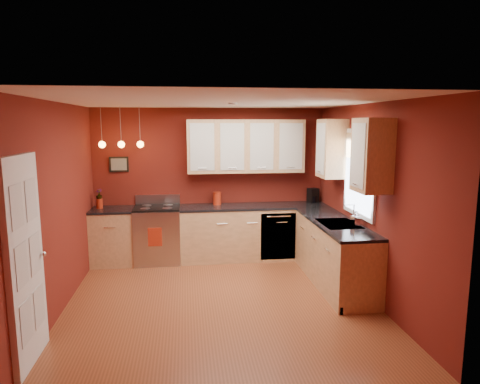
{
  "coord_description": "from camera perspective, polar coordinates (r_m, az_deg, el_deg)",
  "views": [
    {
      "loc": [
        -0.43,
        -5.35,
        2.33
      ],
      "look_at": [
        0.38,
        1.0,
        1.31
      ],
      "focal_mm": 32.0,
      "sensor_mm": 36.0,
      "label": 1
    }
  ],
  "objects": [
    {
      "name": "counter_back_left",
      "position": [
        7.39,
        -16.67,
        -2.29
      ],
      "size": [
        0.7,
        0.62,
        0.04
      ],
      "primitive_type": "cube",
      "color": "black",
      "rests_on": "base_cabinets_back_left"
    },
    {
      "name": "upper_cabinets_back",
      "position": [
        7.36,
        0.76,
        6.13
      ],
      "size": [
        2.0,
        0.35,
        0.9
      ],
      "primitive_type": "cube",
      "color": "#E7B17C",
      "rests_on": "wall_back"
    },
    {
      "name": "flowers",
      "position": [
        7.43,
        -18.28,
        -0.31
      ],
      "size": [
        0.12,
        0.12,
        0.18
      ],
      "primitive_type": "imported",
      "rotation": [
        0.0,
        0.0,
        -0.25
      ],
      "color": "#A12611",
      "rests_on": "red_vase"
    },
    {
      "name": "door_left_wall",
      "position": [
        4.62,
        -26.71,
        -8.33
      ],
      "size": [
        0.12,
        0.82,
        2.05
      ],
      "color": "white",
      "rests_on": "floor"
    },
    {
      "name": "ceiling",
      "position": [
        5.38,
        -2.76,
        11.95
      ],
      "size": [
        4.0,
        4.2,
        0.02
      ],
      "primitive_type": "cube",
      "color": "white",
      "rests_on": "wall_back"
    },
    {
      "name": "sink",
      "position": [
        6.21,
        13.04,
        -4.33
      ],
      "size": [
        0.5,
        0.7,
        0.33
      ],
      "color": "gray",
      "rests_on": "counter_right"
    },
    {
      "name": "dishwasher_front",
      "position": [
        7.28,
        5.11,
        -5.91
      ],
      "size": [
        0.6,
        0.02,
        0.8
      ],
      "primitive_type": "cube",
      "color": "#AEAFB3",
      "rests_on": "base_cabinets_back_right"
    },
    {
      "name": "wall_picture",
      "position": [
        7.55,
        -15.83,
        3.58
      ],
      "size": [
        0.32,
        0.03,
        0.26
      ],
      "primitive_type": "cube",
      "color": "black",
      "rests_on": "wall_back"
    },
    {
      "name": "counter_back_right",
      "position": [
        7.38,
        1.88,
        -1.92
      ],
      "size": [
        2.54,
        0.62,
        0.04
      ],
      "primitive_type": "cube",
      "color": "black",
      "rests_on": "base_cabinets_back_right"
    },
    {
      "name": "red_vase",
      "position": [
        7.45,
        -18.23,
        -1.48
      ],
      "size": [
        0.1,
        0.1,
        0.16
      ],
      "primitive_type": "cylinder",
      "color": "#A12611",
      "rests_on": "counter_back_left"
    },
    {
      "name": "coffee_maker",
      "position": [
        7.75,
        9.72,
        -0.51
      ],
      "size": [
        0.21,
        0.21,
        0.25
      ],
      "rotation": [
        0.0,
        0.0,
        0.36
      ],
      "color": "black",
      "rests_on": "counter_back_right"
    },
    {
      "name": "pendant_lights",
      "position": [
        7.18,
        -15.55,
        6.19
      ],
      "size": [
        0.71,
        0.11,
        0.66
      ],
      "color": "gray",
      "rests_on": "ceiling"
    },
    {
      "name": "red_canister",
      "position": [
        7.42,
        -3.07,
        -0.84
      ],
      "size": [
        0.15,
        0.15,
        0.22
      ],
      "color": "#A12611",
      "rests_on": "counter_back_right"
    },
    {
      "name": "dish_towel",
      "position": [
        7.08,
        -11.27,
        -5.91
      ],
      "size": [
        0.22,
        0.02,
        0.3
      ],
      "primitive_type": "cube",
      "color": "#A12611",
      "rests_on": "gas_range"
    },
    {
      "name": "soap_pump",
      "position": [
        6.08,
        15.15,
        -3.42
      ],
      "size": [
        0.12,
        0.12,
        0.21
      ],
      "primitive_type": "imported",
      "rotation": [
        0.0,
        0.0,
        0.31
      ],
      "color": "white",
      "rests_on": "counter_right"
    },
    {
      "name": "counter_right",
      "position": [
        6.34,
        12.56,
        -3.98
      ],
      "size": [
        0.62,
        2.1,
        0.04
      ],
      "primitive_type": "cube",
      "color": "black",
      "rests_on": "base_cabinets_right"
    },
    {
      "name": "wall_left",
      "position": [
        5.67,
        -23.24,
        -2.13
      ],
      "size": [
        0.02,
        4.2,
        2.6
      ],
      "primitive_type": "cube",
      "color": "maroon",
      "rests_on": "floor"
    },
    {
      "name": "wall_right",
      "position": [
        5.97,
        16.85,
        -1.25
      ],
      "size": [
        0.02,
        4.2,
        2.6
      ],
      "primitive_type": "cube",
      "color": "maroon",
      "rests_on": "floor"
    },
    {
      "name": "floor",
      "position": [
        5.86,
        -2.56,
        -14.37
      ],
      "size": [
        4.2,
        4.2,
        0.0
      ],
      "primitive_type": "plane",
      "color": "brown",
      "rests_on": "ground"
    },
    {
      "name": "gas_range",
      "position": [
        7.41,
        -10.91,
        -5.54
      ],
      "size": [
        0.76,
        0.64,
        1.11
      ],
      "color": "#AEAFB3",
      "rests_on": "floor"
    },
    {
      "name": "window",
      "position": [
        6.18,
        15.67,
        2.79
      ],
      "size": [
        0.06,
        1.02,
        1.22
      ],
      "color": "white",
      "rests_on": "wall_right"
    },
    {
      "name": "base_cabinets_back_left",
      "position": [
        7.5,
        -16.5,
        -5.82
      ],
      "size": [
        0.7,
        0.6,
        0.9
      ],
      "primitive_type": "cube",
      "color": "#E7B17C",
      "rests_on": "floor"
    },
    {
      "name": "base_cabinets_right",
      "position": [
        6.46,
        12.41,
        -8.05
      ],
      "size": [
        0.6,
        2.1,
        0.9
      ],
      "primitive_type": "cube",
      "color": "#E7B17C",
      "rests_on": "floor"
    },
    {
      "name": "upper_cabinets_right",
      "position": [
        6.12,
        14.39,
        5.24
      ],
      "size": [
        0.35,
        1.95,
        0.9
      ],
      "primitive_type": "cube",
      "color": "#E7B17C",
      "rests_on": "wall_right"
    },
    {
      "name": "wall_front",
      "position": [
        3.44,
        0.22,
        -8.36
      ],
      "size": [
        4.0,
        0.02,
        2.6
      ],
      "primitive_type": "cube",
      "color": "maroon",
      "rests_on": "floor"
    },
    {
      "name": "wall_back",
      "position": [
        7.54,
        -3.96,
        1.21
      ],
      "size": [
        4.0,
        0.02,
        2.6
      ],
      "primitive_type": "cube",
      "color": "maroon",
      "rests_on": "floor"
    },
    {
      "name": "base_cabinets_back_right",
      "position": [
        7.49,
        1.86,
        -5.46
      ],
      "size": [
        2.54,
        0.6,
        0.9
      ],
      "primitive_type": "cube",
      "color": "#E7B17C",
      "rests_on": "floor"
    }
  ]
}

